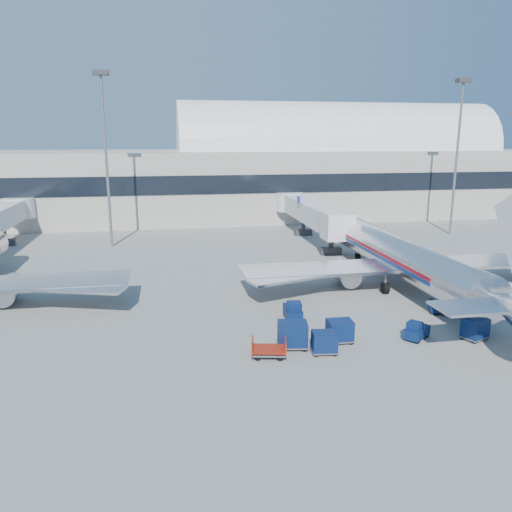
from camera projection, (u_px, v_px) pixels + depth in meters
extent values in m
plane|color=gray|center=(321.00, 311.00, 42.35)|extent=(260.00, 260.00, 0.00)
cube|color=#B2AA9E|center=(96.00, 185.00, 90.26)|extent=(170.00, 28.00, 12.00)
cube|color=black|center=(83.00, 187.00, 76.67)|extent=(170.00, 0.40, 3.00)
cylinder|color=white|center=(334.00, 150.00, 96.67)|extent=(60.00, 18.00, 18.00)
cylinder|color=silver|center=(400.00, 257.00, 49.16)|extent=(3.80, 28.00, 3.80)
sphere|color=silver|center=(350.00, 231.00, 62.56)|extent=(3.72, 3.72, 3.72)
cube|color=maroon|center=(396.00, 252.00, 50.06)|extent=(3.85, 20.16, 0.32)
cube|color=navy|center=(396.00, 256.00, 50.14)|extent=(3.85, 20.16, 0.32)
cube|color=silver|center=(405.00, 265.00, 48.34)|extent=(32.00, 5.00, 0.28)
cylinder|color=#B7B7BC|center=(345.00, 273.00, 49.04)|extent=(2.10, 3.80, 2.10)
cylinder|color=#B7B7BC|center=(447.00, 268.00, 50.95)|extent=(2.10, 3.80, 2.10)
cylinder|color=black|center=(358.00, 256.00, 60.26)|extent=(0.40, 0.90, 0.90)
cylinder|color=#B7B7BC|center=(8.00, 290.00, 43.67)|extent=(2.10, 3.80, 2.10)
cube|color=silver|center=(309.00, 212.00, 71.47)|extent=(2.70, 24.00, 2.70)
cube|color=silver|center=(338.00, 226.00, 59.79)|extent=(3.40, 3.20, 3.20)
cylinder|color=silver|center=(290.00, 202.00, 82.48)|extent=(4.40, 4.40, 3.00)
cube|color=#2D2D30|center=(331.00, 240.00, 62.40)|extent=(0.50, 0.50, 3.00)
cube|color=#2D2D30|center=(331.00, 251.00, 62.71)|extent=(2.60, 1.00, 0.90)
cube|color=#2D2D30|center=(303.00, 223.00, 74.85)|extent=(0.50, 0.50, 3.00)
cube|color=#2D2D30|center=(303.00, 232.00, 75.16)|extent=(2.60, 1.00, 0.90)
cube|color=navy|center=(299.00, 199.00, 70.78)|extent=(0.12, 1.40, 0.90)
cylinder|color=silver|center=(19.00, 208.00, 75.21)|extent=(4.40, 4.40, 3.00)
cube|color=#2D2D30|center=(4.00, 233.00, 67.58)|extent=(0.50, 0.50, 3.00)
cube|color=#2D2D30|center=(5.00, 242.00, 67.89)|extent=(2.60, 1.00, 0.90)
cylinder|color=slate|center=(107.00, 164.00, 65.08)|extent=(0.36, 0.36, 22.00)
cube|color=#2D2D30|center=(100.00, 73.00, 62.47)|extent=(2.00, 1.20, 0.60)
cylinder|color=slate|center=(456.00, 161.00, 73.73)|extent=(0.36, 0.36, 22.00)
cube|color=#2D2D30|center=(464.00, 80.00, 71.13)|extent=(2.00, 1.20, 0.60)
cube|color=#9E9E96|center=(497.00, 288.00, 47.28)|extent=(3.00, 0.55, 0.90)
cube|color=#091A43|center=(417.00, 332.00, 36.34)|extent=(2.40, 2.21, 0.71)
cube|color=#091A43|center=(415.00, 326.00, 35.86)|extent=(1.26, 1.28, 0.67)
cylinder|color=black|center=(416.00, 331.00, 37.23)|extent=(0.55, 0.49, 0.53)
cube|color=#091A43|center=(445.00, 306.00, 41.63)|extent=(2.81, 1.83, 0.84)
cube|color=#091A43|center=(439.00, 298.00, 41.50)|extent=(1.23, 1.32, 0.79)
cylinder|color=black|center=(454.00, 308.00, 42.16)|extent=(0.67, 0.38, 0.63)
cube|color=#091A43|center=(293.00, 312.00, 40.18)|extent=(1.48, 2.64, 0.83)
cube|color=#091A43|center=(294.00, 307.00, 39.49)|extent=(1.19, 1.09, 0.77)
cylinder|color=black|center=(285.00, 312.00, 41.06)|extent=(0.30, 0.64, 0.62)
cube|color=#091A43|center=(340.00, 330.00, 35.63)|extent=(1.81, 1.43, 1.42)
cube|color=slate|center=(339.00, 339.00, 35.80)|extent=(1.91, 1.48, 0.10)
cylinder|color=black|center=(346.00, 336.00, 36.42)|extent=(0.40, 0.17, 0.39)
cube|color=#091A43|center=(324.00, 341.00, 33.79)|extent=(1.78, 1.46, 1.33)
cube|color=slate|center=(324.00, 350.00, 33.94)|extent=(1.88, 1.52, 0.09)
cylinder|color=black|center=(332.00, 347.00, 34.47)|extent=(0.38, 0.19, 0.37)
cube|color=#091A43|center=(292.00, 334.00, 34.60)|extent=(2.24, 1.87, 1.63)
cube|color=slate|center=(292.00, 345.00, 34.79)|extent=(2.36, 1.94, 0.11)
cylinder|color=black|center=(302.00, 341.00, 35.41)|extent=(0.47, 0.25, 0.45)
cube|color=#091A43|center=(475.00, 328.00, 36.15)|extent=(2.06, 1.86, 1.36)
cube|color=slate|center=(474.00, 337.00, 36.30)|extent=(2.17, 1.94, 0.09)
cylinder|color=black|center=(473.00, 333.00, 37.08)|extent=(0.40, 0.28, 0.38)
cube|color=slate|center=(269.00, 352.00, 33.33)|extent=(2.58, 2.01, 0.13)
cube|color=maroon|center=(269.00, 349.00, 33.28)|extent=(2.59, 2.07, 0.08)
cylinder|color=black|center=(280.00, 351.00, 33.91)|extent=(0.45, 0.25, 0.42)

